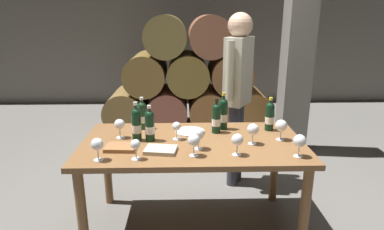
# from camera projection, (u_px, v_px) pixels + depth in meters

# --- Properties ---
(ground_plane) EXTENTS (14.00, 14.00, 0.00)m
(ground_plane) POSITION_uv_depth(u_px,v_px,m) (193.00, 226.00, 2.77)
(ground_plane) COLOR #66635E
(cellar_back_wall) EXTENTS (10.00, 0.24, 2.80)m
(cellar_back_wall) POSITION_uv_depth(u_px,v_px,m) (187.00, 30.00, 6.38)
(cellar_back_wall) COLOR slate
(cellar_back_wall) RESTS_ON ground_plane
(barrel_stack) EXTENTS (2.49, 0.90, 1.69)m
(barrel_stack) POSITION_uv_depth(u_px,v_px,m) (188.00, 81.00, 5.05)
(barrel_stack) COLOR brown
(barrel_stack) RESTS_ON ground_plane
(stone_pillar) EXTENTS (0.32, 0.32, 2.60)m
(stone_pillar) POSITION_uv_depth(u_px,v_px,m) (298.00, 49.00, 3.95)
(stone_pillar) COLOR slate
(stone_pillar) RESTS_ON ground_plane
(dining_table) EXTENTS (1.70, 0.90, 0.76)m
(dining_table) POSITION_uv_depth(u_px,v_px,m) (193.00, 152.00, 2.58)
(dining_table) COLOR brown
(dining_table) RESTS_ON ground_plane
(wine_bottle_0) EXTENTS (0.07, 0.07, 0.28)m
(wine_bottle_0) POSITION_uv_depth(u_px,v_px,m) (270.00, 116.00, 2.76)
(wine_bottle_0) COLOR black
(wine_bottle_0) RESTS_ON dining_table
(wine_bottle_1) EXTENTS (0.07, 0.07, 0.28)m
(wine_bottle_1) POSITION_uv_depth(u_px,v_px,m) (142.00, 115.00, 2.79)
(wine_bottle_1) COLOR #19381E
(wine_bottle_1) RESTS_ON dining_table
(wine_bottle_2) EXTENTS (0.07, 0.07, 0.29)m
(wine_bottle_2) POSITION_uv_depth(u_px,v_px,m) (216.00, 118.00, 2.70)
(wine_bottle_2) COLOR black
(wine_bottle_2) RESTS_ON dining_table
(wine_bottle_3) EXTENTS (0.07, 0.07, 0.28)m
(wine_bottle_3) POSITION_uv_depth(u_px,v_px,m) (150.00, 126.00, 2.52)
(wine_bottle_3) COLOR black
(wine_bottle_3) RESTS_ON dining_table
(wine_bottle_4) EXTENTS (0.07, 0.07, 0.31)m
(wine_bottle_4) POSITION_uv_depth(u_px,v_px,m) (136.00, 124.00, 2.53)
(wine_bottle_4) COLOR black
(wine_bottle_4) RESTS_ON dining_table
(wine_bottle_5) EXTENTS (0.07, 0.07, 0.32)m
(wine_bottle_5) POSITION_uv_depth(u_px,v_px,m) (223.00, 114.00, 2.78)
(wine_bottle_5) COLOR black
(wine_bottle_5) RESTS_ON dining_table
(wine_glass_0) EXTENTS (0.07, 0.07, 0.14)m
(wine_glass_0) POSITION_uv_depth(u_px,v_px,m) (177.00, 127.00, 2.56)
(wine_glass_0) COLOR white
(wine_glass_0) RESTS_ON dining_table
(wine_glass_1) EXTENTS (0.09, 0.09, 0.16)m
(wine_glass_1) POSITION_uv_depth(u_px,v_px,m) (253.00, 130.00, 2.46)
(wine_glass_1) COLOR white
(wine_glass_1) RESTS_ON dining_table
(wine_glass_2) EXTENTS (0.07, 0.07, 0.14)m
(wine_glass_2) POSITION_uv_depth(u_px,v_px,m) (136.00, 145.00, 2.20)
(wine_glass_2) COLOR white
(wine_glass_2) RESTS_ON dining_table
(wine_glass_3) EXTENTS (0.08, 0.08, 0.16)m
(wine_glass_3) POSITION_uv_depth(u_px,v_px,m) (237.00, 140.00, 2.27)
(wine_glass_3) COLOR white
(wine_glass_3) RESTS_ON dining_table
(wine_glass_4) EXTENTS (0.09, 0.09, 0.16)m
(wine_glass_4) POSITION_uv_depth(u_px,v_px,m) (281.00, 126.00, 2.54)
(wine_glass_4) COLOR white
(wine_glass_4) RESTS_ON dining_table
(wine_glass_5) EXTENTS (0.09, 0.09, 0.16)m
(wine_glass_5) POSITION_uv_depth(u_px,v_px,m) (198.00, 134.00, 2.37)
(wine_glass_5) COLOR white
(wine_glass_5) RESTS_ON dining_table
(wine_glass_6) EXTENTS (0.08, 0.08, 0.16)m
(wine_glass_6) POSITION_uv_depth(u_px,v_px,m) (120.00, 125.00, 2.59)
(wine_glass_6) COLOR white
(wine_glass_6) RESTS_ON dining_table
(wine_glass_7) EXTENTS (0.08, 0.08, 0.16)m
(wine_glass_7) POSITION_uv_depth(u_px,v_px,m) (194.00, 141.00, 2.25)
(wine_glass_7) COLOR white
(wine_glass_7) RESTS_ON dining_table
(wine_glass_8) EXTENTS (0.08, 0.08, 0.16)m
(wine_glass_8) POSITION_uv_depth(u_px,v_px,m) (97.00, 145.00, 2.18)
(wine_glass_8) COLOR white
(wine_glass_8) RESTS_ON dining_table
(wine_glass_9) EXTENTS (0.09, 0.09, 0.16)m
(wine_glass_9) POSITION_uv_depth(u_px,v_px,m) (300.00, 141.00, 2.24)
(wine_glass_9) COLOR white
(wine_glass_9) RESTS_ON dining_table
(tasting_notebook) EXTENTS (0.23, 0.17, 0.03)m
(tasting_notebook) POSITION_uv_depth(u_px,v_px,m) (121.00, 147.00, 2.39)
(tasting_notebook) COLOR #936038
(tasting_notebook) RESTS_ON dining_table
(leather_ledger) EXTENTS (0.24, 0.19, 0.03)m
(leather_ledger) POSITION_uv_depth(u_px,v_px,m) (161.00, 150.00, 2.35)
(leather_ledger) COLOR #B2A893
(leather_ledger) RESTS_ON dining_table
(serving_plate) EXTENTS (0.24, 0.24, 0.01)m
(serving_plate) POSITION_uv_depth(u_px,v_px,m) (190.00, 132.00, 2.74)
(serving_plate) COLOR white
(serving_plate) RESTS_ON dining_table
(sommelier_presenting) EXTENTS (0.32, 0.43, 1.72)m
(sommelier_presenting) POSITION_uv_depth(u_px,v_px,m) (238.00, 85.00, 3.20)
(sommelier_presenting) COLOR #383842
(sommelier_presenting) RESTS_ON ground_plane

